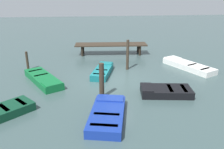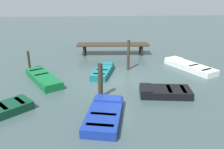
{
  "view_description": "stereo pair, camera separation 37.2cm",
  "coord_description": "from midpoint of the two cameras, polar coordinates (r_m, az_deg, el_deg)",
  "views": [
    {
      "loc": [
        -1.58,
        -13.58,
        5.34
      ],
      "look_at": [
        0.0,
        0.0,
        0.35
      ],
      "focal_mm": 36.63,
      "sensor_mm": 36.0,
      "label": 1
    },
    {
      "loc": [
        -1.21,
        -13.62,
        5.34
      ],
      "look_at": [
        0.0,
        0.0,
        0.35
      ],
      "focal_mm": 36.63,
      "sensor_mm": 36.0,
      "label": 2
    }
  ],
  "objects": [
    {
      "name": "dock_segment",
      "position": [
        20.49,
        -0.78,
        7.36
      ],
      "size": [
        6.4,
        1.87,
        0.95
      ],
      "rotation": [
        0.0,
        0.0,
        -0.07
      ],
      "color": "#33281E",
      "rests_on": "ground_plane"
    },
    {
      "name": "rowboat_black",
      "position": [
        12.8,
        12.42,
        -4.05
      ],
      "size": [
        2.88,
        1.74,
        0.46
      ],
      "rotation": [
        0.0,
        0.0,
        3.0
      ],
      "color": "black",
      "rests_on": "ground_plane"
    },
    {
      "name": "rowboat_green",
      "position": [
        14.88,
        -17.5,
        -1.07
      ],
      "size": [
        2.89,
        3.93,
        0.46
      ],
      "rotation": [
        0.0,
        0.0,
        5.23
      ],
      "color": "#0F602D",
      "rests_on": "ground_plane"
    },
    {
      "name": "rowboat_blue",
      "position": [
        10.26,
        -2.22,
        -9.95
      ],
      "size": [
        2.08,
        3.39,
        0.46
      ],
      "rotation": [
        0.0,
        0.0,
        1.35
      ],
      "color": "navy",
      "rests_on": "ground_plane"
    },
    {
      "name": "rowboat_teal",
      "position": [
        15.61,
        -3.06,
        0.86
      ],
      "size": [
        1.81,
        3.16,
        0.46
      ],
      "rotation": [
        0.0,
        0.0,
        1.29
      ],
      "color": "#14666B",
      "rests_on": "ground_plane"
    },
    {
      "name": "mooring_piling_near_right",
      "position": [
        17.54,
        -20.98,
        3.24
      ],
      "size": [
        0.17,
        0.17,
        1.33
      ],
      "primitive_type": "cylinder",
      "color": "#33281E",
      "rests_on": "ground_plane"
    },
    {
      "name": "mooring_piling_far_right",
      "position": [
        11.94,
        -3.49,
        -1.56
      ],
      "size": [
        0.26,
        0.26,
        1.9
      ],
      "primitive_type": "cylinder",
      "color": "#33281E",
      "rests_on": "ground_plane"
    },
    {
      "name": "rowboat_white",
      "position": [
        17.6,
        17.85,
        2.13
      ],
      "size": [
        2.8,
        4.18,
        0.46
      ],
      "rotation": [
        0.0,
        0.0,
        2.01
      ],
      "color": "silver",
      "rests_on": "ground_plane"
    },
    {
      "name": "mooring_piling_far_left",
      "position": [
        16.33,
        3.26,
        4.9
      ],
      "size": [
        0.2,
        0.2,
        2.16
      ],
      "primitive_type": "cylinder",
      "color": "#33281E",
      "rests_on": "ground_plane"
    },
    {
      "name": "ground_plane",
      "position": [
        14.68,
        -0.73,
        -1.29
      ],
      "size": [
        80.0,
        80.0,
        0.0
      ],
      "primitive_type": "plane",
      "color": "#384C4C"
    }
  ]
}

